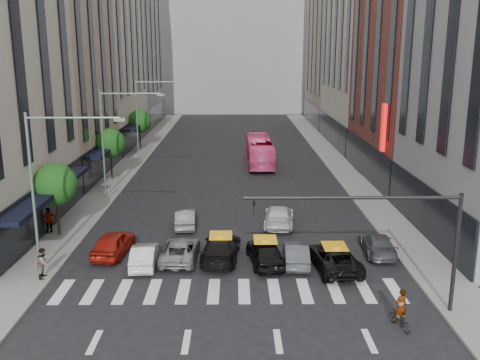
{
  "coord_description": "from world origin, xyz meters",
  "views": [
    {
      "loc": [
        0.15,
        -24.44,
        12.4
      ],
      "look_at": [
        0.46,
        9.79,
        4.0
      ],
      "focal_mm": 40.0,
      "sensor_mm": 36.0,
      "label": 1
    }
  ],
  "objects_px": {
    "taxi_left": "(221,247)",
    "motorcycle": "(400,320)",
    "streetlamp_far": "(145,108)",
    "bus": "(259,151)",
    "pedestrian_far": "(49,220)",
    "car_red": "(113,243)",
    "pedestrian_near": "(43,263)",
    "streetlamp_near": "(48,172)",
    "car_white_front": "(144,255)",
    "streetlamp_mid": "(113,129)",
    "taxi_center": "(265,252)"
  },
  "relations": [
    {
      "from": "car_white_front",
      "to": "pedestrian_near",
      "type": "bearing_deg",
      "value": 17.1
    },
    {
      "from": "taxi_center",
      "to": "pedestrian_far",
      "type": "height_order",
      "value": "pedestrian_far"
    },
    {
      "from": "car_white_front",
      "to": "pedestrian_far",
      "type": "bearing_deg",
      "value": -39.89
    },
    {
      "from": "car_red",
      "to": "pedestrian_far",
      "type": "bearing_deg",
      "value": -29.54
    },
    {
      "from": "motorcycle",
      "to": "pedestrian_near",
      "type": "distance_m",
      "value": 18.84
    },
    {
      "from": "taxi_left",
      "to": "pedestrian_far",
      "type": "distance_m",
      "value": 12.71
    },
    {
      "from": "streetlamp_far",
      "to": "pedestrian_far",
      "type": "bearing_deg",
      "value": -95.71
    },
    {
      "from": "motorcycle",
      "to": "pedestrian_far",
      "type": "distance_m",
      "value": 23.98
    },
    {
      "from": "pedestrian_near",
      "to": "car_white_front",
      "type": "bearing_deg",
      "value": -69.19
    },
    {
      "from": "taxi_center",
      "to": "bus",
      "type": "height_order",
      "value": "bus"
    },
    {
      "from": "car_white_front",
      "to": "motorcycle",
      "type": "relative_size",
      "value": 2.46
    },
    {
      "from": "streetlamp_far",
      "to": "pedestrian_near",
      "type": "xyz_separation_m",
      "value": [
        -0.36,
        -32.99,
        -4.9
      ]
    },
    {
      "from": "car_white_front",
      "to": "taxi_left",
      "type": "height_order",
      "value": "taxi_left"
    },
    {
      "from": "pedestrian_far",
      "to": "car_white_front",
      "type": "bearing_deg",
      "value": 108.72
    },
    {
      "from": "car_red",
      "to": "streetlamp_near",
      "type": "bearing_deg",
      "value": 51.94
    },
    {
      "from": "streetlamp_near",
      "to": "motorcycle",
      "type": "relative_size",
      "value": 5.63
    },
    {
      "from": "car_white_front",
      "to": "pedestrian_near",
      "type": "height_order",
      "value": "pedestrian_near"
    },
    {
      "from": "streetlamp_far",
      "to": "pedestrian_far",
      "type": "xyz_separation_m",
      "value": [
        -2.56,
        -25.55,
        -4.86
      ]
    },
    {
      "from": "streetlamp_mid",
      "to": "taxi_left",
      "type": "relative_size",
      "value": 1.73
    },
    {
      "from": "streetlamp_far",
      "to": "car_white_front",
      "type": "relative_size",
      "value": 2.28
    },
    {
      "from": "car_red",
      "to": "pedestrian_near",
      "type": "relative_size",
      "value": 2.61
    },
    {
      "from": "bus",
      "to": "taxi_center",
      "type": "bearing_deg",
      "value": 87.17
    },
    {
      "from": "streetlamp_near",
      "to": "streetlamp_far",
      "type": "xyz_separation_m",
      "value": [
        0.0,
        32.0,
        0.0
      ]
    },
    {
      "from": "streetlamp_near",
      "to": "streetlamp_mid",
      "type": "xyz_separation_m",
      "value": [
        0.0,
        16.0,
        0.0
      ]
    },
    {
      "from": "pedestrian_far",
      "to": "motorcycle",
      "type": "bearing_deg",
      "value": 113.0
    },
    {
      "from": "bus",
      "to": "pedestrian_near",
      "type": "height_order",
      "value": "bus"
    },
    {
      "from": "streetlamp_mid",
      "to": "streetlamp_near",
      "type": "bearing_deg",
      "value": -90.0
    },
    {
      "from": "streetlamp_near",
      "to": "streetlamp_mid",
      "type": "bearing_deg",
      "value": 90.0
    },
    {
      "from": "taxi_center",
      "to": "pedestrian_far",
      "type": "bearing_deg",
      "value": -27.79
    },
    {
      "from": "bus",
      "to": "pedestrian_near",
      "type": "bearing_deg",
      "value": 65.46
    },
    {
      "from": "pedestrian_near",
      "to": "pedestrian_far",
      "type": "bearing_deg",
      "value": 16.98
    },
    {
      "from": "car_red",
      "to": "taxi_center",
      "type": "height_order",
      "value": "taxi_center"
    },
    {
      "from": "taxi_center",
      "to": "motorcycle",
      "type": "height_order",
      "value": "taxi_center"
    },
    {
      "from": "streetlamp_near",
      "to": "streetlamp_far",
      "type": "distance_m",
      "value": 32.0
    },
    {
      "from": "taxi_left",
      "to": "motorcycle",
      "type": "distance_m",
      "value": 11.79
    },
    {
      "from": "pedestrian_far",
      "to": "car_red",
      "type": "bearing_deg",
      "value": 109.76
    },
    {
      "from": "car_white_front",
      "to": "taxi_left",
      "type": "distance_m",
      "value": 4.58
    },
    {
      "from": "streetlamp_mid",
      "to": "car_white_front",
      "type": "xyz_separation_m",
      "value": [
        4.84,
        -15.06,
        -5.25
      ]
    },
    {
      "from": "taxi_center",
      "to": "taxi_left",
      "type": "bearing_deg",
      "value": -24.09
    },
    {
      "from": "streetlamp_far",
      "to": "taxi_center",
      "type": "height_order",
      "value": "streetlamp_far"
    },
    {
      "from": "car_red",
      "to": "car_white_front",
      "type": "distance_m",
      "value": 2.83
    },
    {
      "from": "car_red",
      "to": "pedestrian_far",
      "type": "height_order",
      "value": "pedestrian_far"
    },
    {
      "from": "streetlamp_far",
      "to": "motorcycle",
      "type": "xyz_separation_m",
      "value": [
        17.68,
        -38.4,
        -5.48
      ]
    },
    {
      "from": "taxi_center",
      "to": "motorcycle",
      "type": "relative_size",
      "value": 2.79
    },
    {
      "from": "pedestrian_near",
      "to": "car_red",
      "type": "bearing_deg",
      "value": -38.48
    },
    {
      "from": "streetlamp_far",
      "to": "taxi_center",
      "type": "distance_m",
      "value": 33.5
    },
    {
      "from": "streetlamp_far",
      "to": "bus",
      "type": "relative_size",
      "value": 0.82
    },
    {
      "from": "bus",
      "to": "car_white_front",
      "type": "bearing_deg",
      "value": 73.25
    },
    {
      "from": "streetlamp_far",
      "to": "pedestrian_far",
      "type": "distance_m",
      "value": 26.13
    },
    {
      "from": "streetlamp_near",
      "to": "motorcycle",
      "type": "distance_m",
      "value": 19.59
    }
  ]
}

